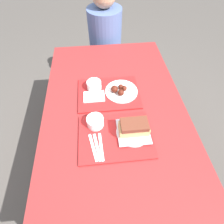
# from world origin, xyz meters

# --- Properties ---
(ground_plane) EXTENTS (12.00, 12.00, 0.00)m
(ground_plane) POSITION_xyz_m (0.00, 0.00, 0.00)
(ground_plane) COLOR #4C4742
(picnic_table) EXTENTS (0.93, 1.66, 0.74)m
(picnic_table) POSITION_xyz_m (0.00, 0.00, 0.65)
(picnic_table) COLOR maroon
(picnic_table) RESTS_ON ground_plane
(picnic_bench_far) EXTENTS (0.89, 0.28, 0.43)m
(picnic_bench_far) POSITION_xyz_m (0.00, 1.05, 0.36)
(picnic_bench_far) COLOR maroon
(picnic_bench_far) RESTS_ON ground_plane
(tray_near) EXTENTS (0.42, 0.32, 0.01)m
(tray_near) POSITION_xyz_m (-0.02, -0.15, 0.75)
(tray_near) COLOR red
(tray_near) RESTS_ON picnic_table
(tray_far) EXTENTS (0.42, 0.32, 0.01)m
(tray_far) POSITION_xyz_m (-0.03, 0.20, 0.75)
(tray_far) COLOR red
(tray_far) RESTS_ON picnic_table
(bowl_coleslaw_near) EXTENTS (0.10, 0.10, 0.06)m
(bowl_coleslaw_near) POSITION_xyz_m (-0.13, -0.06, 0.79)
(bowl_coleslaw_near) COLOR white
(bowl_coleslaw_near) RESTS_ON tray_near
(brisket_sandwich_plate) EXTENTS (0.20, 0.20, 0.10)m
(brisket_sandwich_plate) POSITION_xyz_m (0.08, -0.14, 0.79)
(brisket_sandwich_plate) COLOR white
(brisket_sandwich_plate) RESTS_ON tray_near
(plastic_fork_near) EXTENTS (0.04, 0.17, 0.00)m
(plastic_fork_near) POSITION_xyz_m (-0.13, -0.21, 0.76)
(plastic_fork_near) COLOR white
(plastic_fork_near) RESTS_ON tray_near
(plastic_knife_near) EXTENTS (0.02, 0.17, 0.00)m
(plastic_knife_near) POSITION_xyz_m (-0.11, -0.21, 0.76)
(plastic_knife_near) COLOR white
(plastic_knife_near) RESTS_ON tray_near
(plastic_spoon_near) EXTENTS (0.05, 0.17, 0.00)m
(plastic_spoon_near) POSITION_xyz_m (-0.15, -0.21, 0.76)
(plastic_spoon_near) COLOR white
(plastic_spoon_near) RESTS_ON tray_near
(bowl_coleslaw_far) EXTENTS (0.10, 0.10, 0.06)m
(bowl_coleslaw_far) POSITION_xyz_m (-0.13, 0.25, 0.79)
(bowl_coleslaw_far) COLOR white
(bowl_coleslaw_far) RESTS_ON tray_far
(wings_plate_far) EXTENTS (0.23, 0.23, 0.06)m
(wings_plate_far) POSITION_xyz_m (0.05, 0.20, 0.77)
(wings_plate_far) COLOR white
(wings_plate_far) RESTS_ON tray_far
(napkin_far) EXTENTS (0.14, 0.10, 0.01)m
(napkin_far) POSITION_xyz_m (-0.13, 0.17, 0.76)
(napkin_far) COLOR white
(napkin_far) RESTS_ON tray_far
(person_seated_across) EXTENTS (0.33, 0.33, 0.75)m
(person_seated_across) POSITION_xyz_m (0.01, 1.05, 0.75)
(person_seated_across) COLOR #4C6093
(person_seated_across) RESTS_ON picnic_bench_far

